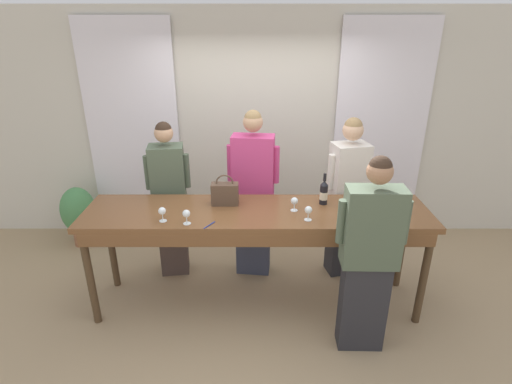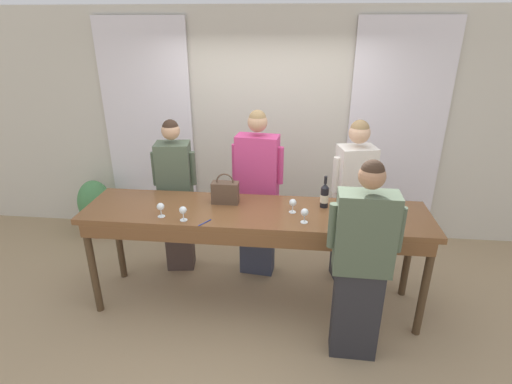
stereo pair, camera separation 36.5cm
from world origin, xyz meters
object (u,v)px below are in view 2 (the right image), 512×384
at_px(wine_bottle, 324,196).
at_px(wine_glass_center_left, 293,203).
at_px(handbag, 225,192).
at_px(potted_plant, 95,205).
at_px(tasting_bar, 255,221).
at_px(wine_glass_front_left, 161,207).
at_px(wine_glass_front_right, 183,211).
at_px(wine_glass_center_mid, 352,209).
at_px(host_pouring, 361,264).
at_px(wine_glass_center_right, 398,209).
at_px(wine_glass_front_mid, 305,213).
at_px(guest_cream_sweater, 352,201).
at_px(guest_pink_top, 257,194).
at_px(guest_olive_jacket, 176,196).

height_order(wine_bottle, wine_glass_center_left, wine_bottle).
height_order(handbag, potted_plant, handbag).
bearing_deg(tasting_bar, wine_glass_front_left, -166.69).
xyz_separation_m(wine_glass_front_left, wine_glass_front_right, (0.22, -0.05, -0.00)).
relative_size(wine_glass_center_mid, host_pouring, 0.07).
xyz_separation_m(handbag, wine_glass_center_right, (1.55, -0.17, -0.02)).
distance_m(wine_glass_front_mid, wine_glass_center_left, 0.22).
xyz_separation_m(wine_glass_center_right, host_pouring, (-0.36, -0.54, -0.23)).
bearing_deg(guest_cream_sweater, wine_glass_center_left, -137.14).
height_order(wine_glass_front_right, wine_glass_center_mid, same).
distance_m(wine_glass_center_mid, host_pouring, 0.56).
distance_m(wine_bottle, wine_glass_center_right, 0.65).
xyz_separation_m(wine_glass_center_left, host_pouring, (0.55, -0.57, -0.23)).
bearing_deg(guest_pink_top, wine_glass_front_mid, -57.40).
relative_size(tasting_bar, wine_glass_front_left, 24.34).
bearing_deg(wine_bottle, guest_cream_sweater, 52.40).
bearing_deg(wine_glass_front_left, wine_glass_center_left, 10.33).
height_order(tasting_bar, guest_cream_sweater, guest_cream_sweater).
xyz_separation_m(wine_glass_front_right, host_pouring, (1.49, -0.31, -0.23)).
relative_size(handbag, guest_cream_sweater, 0.17).
bearing_deg(wine_glass_center_mid, wine_glass_center_right, 5.57).
bearing_deg(wine_glass_front_left, host_pouring, -11.81).
distance_m(tasting_bar, handbag, 0.40).
bearing_deg(handbag, guest_olive_jacket, 145.79).
distance_m(wine_glass_center_mid, potted_plant, 3.37).
distance_m(handbag, wine_glass_center_mid, 1.17).
bearing_deg(guest_olive_jacket, tasting_bar, -32.35).
xyz_separation_m(tasting_bar, guest_olive_jacket, (-0.92, 0.58, -0.05)).
height_order(wine_glass_center_mid, guest_pink_top, guest_pink_top).
xyz_separation_m(wine_glass_front_right, wine_glass_center_left, (0.94, 0.26, 0.00)).
bearing_deg(wine_glass_front_left, wine_glass_center_right, 5.18).
xyz_separation_m(handbag, host_pouring, (1.19, -0.71, -0.25)).
distance_m(wine_glass_front_right, potted_plant, 2.25).
relative_size(tasting_bar, guest_cream_sweater, 1.80).
bearing_deg(wine_glass_center_left, host_pouring, -45.75).
distance_m(wine_glass_center_left, potted_plant, 2.88).
distance_m(wine_glass_front_mid, wine_glass_front_right, 1.04).
relative_size(wine_bottle, guest_cream_sweater, 0.17).
bearing_deg(wine_glass_center_left, wine_glass_front_mid, -61.12).
distance_m(wine_glass_front_left, guest_cream_sweater, 1.93).
relative_size(wine_glass_front_mid, guest_olive_jacket, 0.08).
relative_size(wine_glass_center_right, guest_cream_sweater, 0.07).
distance_m(wine_bottle, guest_pink_top, 0.81).
bearing_deg(tasting_bar, wine_glass_front_right, -158.00).
bearing_deg(guest_cream_sweater, guest_olive_jacket, 180.00).
bearing_deg(wine_glass_center_right, tasting_bar, 179.76).
bearing_deg(guest_olive_jacket, guest_pink_top, 0.00).
bearing_deg(guest_cream_sweater, wine_glass_center_mid, -98.46).
bearing_deg(tasting_bar, potted_plant, 151.87).
bearing_deg(potted_plant, wine_glass_front_mid, -26.99).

